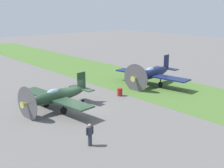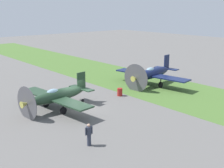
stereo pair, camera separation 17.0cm
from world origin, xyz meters
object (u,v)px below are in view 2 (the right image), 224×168
airplane_wingman (152,73)px  ground_crew_chief (89,134)px  fuel_drum (120,92)px  runway_marker_cone (81,79)px  airplane_lead (57,96)px

airplane_wingman → ground_crew_chief: (-8.57, 16.63, -0.67)m
ground_crew_chief → fuel_drum: ground_crew_chief is taller
airplane_wingman → runway_marker_cone: airplane_wingman is taller
airplane_lead → runway_marker_cone: size_ratio=22.24×
airplane_lead → ground_crew_chief: bearing=158.9°
airplane_wingman → runway_marker_cone: (8.12, 5.72, -1.36)m
ground_crew_chief → runway_marker_cone: bearing=-118.7°
ground_crew_chief → runway_marker_cone: 19.95m
airplane_lead → runway_marker_cone: airplane_lead is taller
runway_marker_cone → airplane_wingman: bearing=-144.8°
airplane_wingman → fuel_drum: airplane_wingman is taller
ground_crew_chief → fuel_drum: size_ratio=1.92×
airplane_lead → fuel_drum: 8.02m
ground_crew_chief → fuel_drum: 12.77m
airplane_wingman → fuel_drum: size_ratio=11.88×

